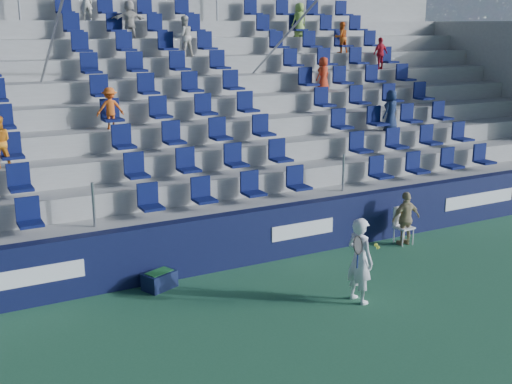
% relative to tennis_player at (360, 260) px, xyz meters
% --- Properties ---
extents(ground, '(70.00, 70.00, 0.00)m').
position_rel_tennis_player_xyz_m(ground, '(-1.11, -0.39, -0.83)').
color(ground, '#2B6543').
rests_on(ground, ground).
extents(sponsor_wall, '(24.00, 0.32, 1.20)m').
position_rel_tennis_player_xyz_m(sponsor_wall, '(-1.11, 2.76, -0.23)').
color(sponsor_wall, '#0F1439').
rests_on(sponsor_wall, ground).
extents(grandstand, '(24.00, 8.17, 6.63)m').
position_rel_tennis_player_xyz_m(grandstand, '(-1.12, 7.85, 1.31)').
color(grandstand, '#A6A6A1').
rests_on(grandstand, ground).
extents(tennis_player, '(0.69, 0.66, 1.65)m').
position_rel_tennis_player_xyz_m(tennis_player, '(0.00, 0.00, 0.00)').
color(tennis_player, white).
rests_on(tennis_player, ground).
extents(line_judge_chair, '(0.43, 0.44, 0.89)m').
position_rel_tennis_player_xyz_m(line_judge_chair, '(2.95, 2.25, -0.32)').
color(line_judge_chair, white).
rests_on(line_judge_chair, ground).
extents(line_judge, '(0.78, 0.37, 1.29)m').
position_rel_tennis_player_xyz_m(line_judge, '(2.95, 2.11, -0.18)').
color(line_judge, tan).
rests_on(line_judge, ground).
extents(ball_bin, '(0.74, 0.62, 0.35)m').
position_rel_tennis_player_xyz_m(ball_bin, '(-3.11, 2.36, -0.63)').
color(ball_bin, '#0E1636').
rests_on(ball_bin, ground).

